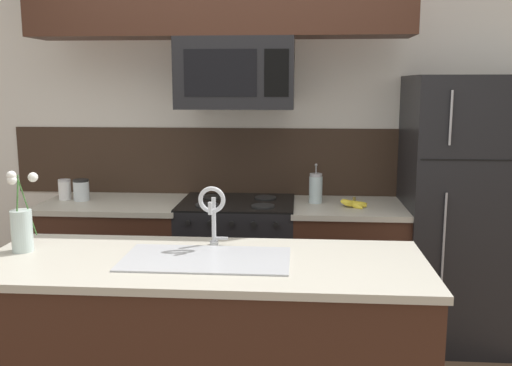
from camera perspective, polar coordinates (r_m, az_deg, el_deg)
rear_partition at (r=4.12m, az=2.81°, el=4.29°), size 5.20×0.10×2.60m
splash_band at (r=4.10m, az=-1.43°, el=2.17°), size 3.33×0.01×0.48m
back_counter_left at (r=4.12m, az=-13.71°, el=-8.00°), size 0.95×0.65×0.91m
back_counter_right at (r=3.94m, az=9.07°, el=-8.67°), size 0.75×0.65×0.91m
stove_range at (r=3.94m, az=-1.86°, el=-8.44°), size 0.76×0.64×0.93m
microwave at (r=3.72m, az=-2.01°, el=10.88°), size 0.74×0.40×0.45m
refrigerator at (r=3.99m, az=20.73°, el=-2.68°), size 0.88×0.74×1.75m
storage_jar_tall at (r=4.15m, az=-18.58°, el=-0.62°), size 0.09×0.09×0.14m
storage_jar_medium at (r=4.09m, az=-17.07°, el=-0.67°), size 0.11×0.11×0.15m
banana_bunch at (r=3.76m, az=9.79°, el=-2.06°), size 0.19×0.16×0.08m
french_press at (r=3.84m, az=5.99°, el=-0.53°), size 0.09×0.09×0.27m
island_counter at (r=2.80m, az=-5.19°, el=-16.55°), size 2.04×0.77×0.91m
kitchen_sink at (r=2.65m, az=-4.98°, el=-9.07°), size 0.76×0.41×0.16m
sink_faucet at (r=2.77m, az=-4.38°, el=-2.49°), size 0.14×0.14×0.31m
flower_vase at (r=2.94m, az=-22.37°, el=-4.17°), size 0.12×0.14×0.39m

